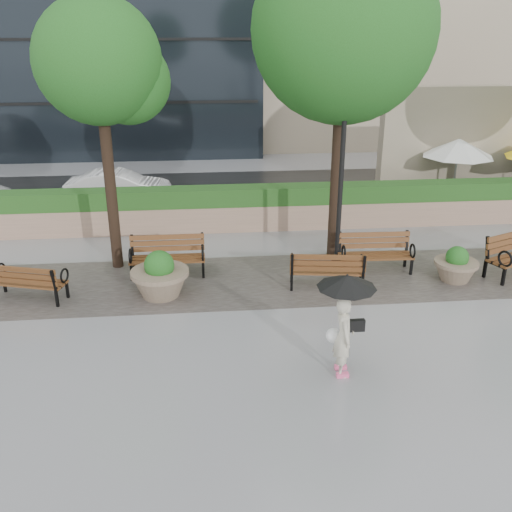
{
  "coord_description": "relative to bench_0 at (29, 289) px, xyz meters",
  "views": [
    {
      "loc": [
        -1.92,
        -10.01,
        5.98
      ],
      "look_at": [
        -0.78,
        1.94,
        1.1
      ],
      "focal_mm": 40.0,
      "sensor_mm": 36.0,
      "label": 1
    }
  ],
  "objects": [
    {
      "name": "tree_1",
      "position": [
        7.78,
        2.13,
        5.45
      ],
      "size": [
        4.51,
        4.51,
        8.13
      ],
      "color": "black",
      "rests_on": "ground"
    },
    {
      "name": "asphalt_street",
      "position": [
        6.04,
        8.56,
        -0.27
      ],
      "size": [
        40.0,
        7.0,
        0.0
      ],
      "primitive_type": "cube",
      "color": "black",
      "rests_on": "ground"
    },
    {
      "name": "bench_1",
      "position": [
        3.15,
        1.12,
        0.03
      ],
      "size": [
        1.9,
        0.75,
        1.01
      ],
      "rotation": [
        0.0,
        0.0,
        -0.0
      ],
      "color": "brown",
      "rests_on": "ground"
    },
    {
      "name": "planter_left",
      "position": [
        3.03,
        -0.09,
        0.17
      ],
      "size": [
        1.36,
        1.36,
        1.14
      ],
      "color": "#7F6B56",
      "rests_on": "ground"
    },
    {
      "name": "ground",
      "position": [
        6.04,
        -2.44,
        -0.27
      ],
      "size": [
        100.0,
        100.0,
        0.0
      ],
      "primitive_type": "plane",
      "color": "gray",
      "rests_on": "ground"
    },
    {
      "name": "pedestrian",
      "position": [
        6.55,
        -3.65,
        0.91
      ],
      "size": [
        1.06,
        1.06,
        1.94
      ],
      "rotation": [
        0.0,
        0.0,
        1.47
      ],
      "color": "beige",
      "rests_on": "ground"
    },
    {
      "name": "bench_0",
      "position": [
        0.0,
        0.0,
        0.0
      ],
      "size": [
        1.83,
        1.14,
        0.92
      ],
      "rotation": [
        0.0,
        0.0,
        2.85
      ],
      "color": "brown",
      "rests_on": "ground"
    },
    {
      "name": "car_right",
      "position": [
        1.13,
        7.67,
        0.33
      ],
      "size": [
        3.72,
        1.42,
        1.21
      ],
      "primitive_type": "imported",
      "rotation": [
        0.0,
        0.0,
        1.53
      ],
      "color": "silver",
      "rests_on": "ground"
    },
    {
      "name": "hedge_wall",
      "position": [
        6.04,
        4.56,
        0.39
      ],
      "size": [
        24.0,
        0.8,
        1.35
      ],
      "color": "tan",
      "rests_on": "ground"
    },
    {
      "name": "cobble_strip",
      "position": [
        6.04,
        0.56,
        -0.27
      ],
      "size": [
        28.0,
        3.2,
        0.01
      ],
      "primitive_type": "cube",
      "color": "#383330",
      "rests_on": "ground"
    },
    {
      "name": "bench_2",
      "position": [
        7.03,
        -0.0,
        0.01
      ],
      "size": [
        1.87,
        0.96,
        0.96
      ],
      "rotation": [
        0.0,
        0.0,
        3.0
      ],
      "color": "brown",
      "rests_on": "ground"
    },
    {
      "name": "bench_3",
      "position": [
        8.49,
        0.83,
        0.02
      ],
      "size": [
        1.9,
        0.8,
        1.0
      ],
      "rotation": [
        0.0,
        0.0,
        -0.03
      ],
      "color": "brown",
      "rests_on": "ground"
    },
    {
      "name": "planter_right",
      "position": [
        10.34,
        0.1,
        0.08
      ],
      "size": [
        1.08,
        1.08,
        0.91
      ],
      "color": "#7F6B56",
      "rests_on": "ground"
    },
    {
      "name": "tree_0",
      "position": [
        1.94,
        1.9,
        4.78
      ],
      "size": [
        3.13,
        2.97,
        6.69
      ],
      "color": "black",
      "rests_on": "ground"
    },
    {
      "name": "patio_umb_white",
      "position": [
        13.04,
        6.6,
        1.72
      ],
      "size": [
        2.5,
        2.5,
        2.3
      ],
      "color": "black",
      "rests_on": "ground"
    },
    {
      "name": "lamppost",
      "position": [
        7.54,
        1.13,
        1.65
      ],
      "size": [
        0.28,
        0.28,
        4.35
      ],
      "color": "black",
      "rests_on": "ground"
    }
  ]
}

